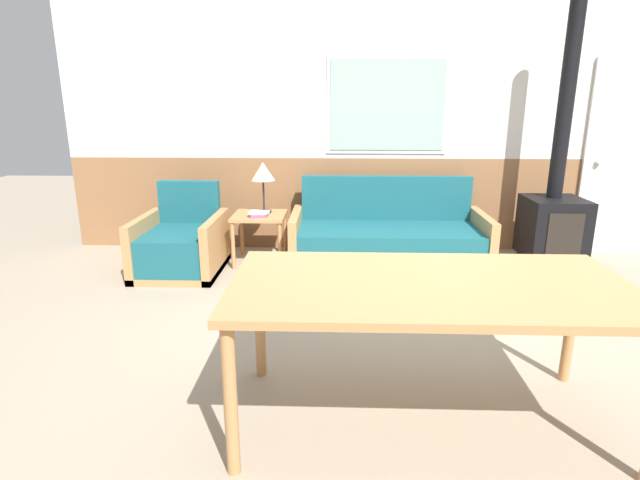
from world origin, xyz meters
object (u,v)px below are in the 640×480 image
Objects in this scene: couch at (388,241)px; wood_stove at (555,208)px; armchair at (181,246)px; side_table at (259,222)px; table_lamp at (263,173)px; dining_table at (430,295)px.

wood_stove is at bearing 0.32° from couch.
side_table is (0.72, 0.30, 0.17)m from armchair.
wood_stove reaches higher than couch.
couch reaches higher than armchair.
wood_stove is at bearing -0.18° from side_table.
side_table is 1.02× the size of table_lamp.
wood_stove is (1.67, 2.58, -0.10)m from dining_table.
wood_stove is at bearing 1.43° from armchair.
side_table is at bearing 179.82° from wood_stove.
armchair is at bearing -172.12° from couch.
armchair is at bearing -152.85° from table_lamp.
wood_stove reaches higher than dining_table.
armchair is 0.80m from side_table.
table_lamp reaches higher than armchair.
couch reaches higher than side_table.
wood_stove reaches higher than table_lamp.
table_lamp is at bearing 114.03° from dining_table.
dining_table is at bearing -64.56° from side_table.
armchair is 3.65m from wood_stove.
side_table is 2.91m from wood_stove.
table_lamp is at bearing 68.02° from side_table.
wood_stove reaches higher than armchair.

